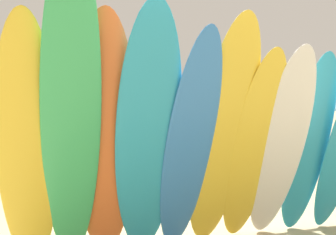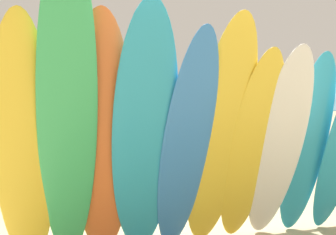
# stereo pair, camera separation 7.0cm
# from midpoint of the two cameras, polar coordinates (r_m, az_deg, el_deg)

# --- Properties ---
(ground) EXTENTS (60.00, 60.00, 0.00)m
(ground) POSITION_cam_midpoint_polar(r_m,az_deg,el_deg) (18.23, -10.59, 1.41)
(ground) COLOR #D3BC8C
(ocean_water) EXTENTS (60.00, 40.00, 0.02)m
(ocean_water) POSITION_cam_midpoint_polar(r_m,az_deg,el_deg) (33.90, -13.14, 4.05)
(ocean_water) COLOR teal
(ocean_water) RESTS_ON ground
(surfboard_rack) EXTENTS (4.23, 0.07, 0.73)m
(surfboard_rack) POSITION_cam_midpoint_polar(r_m,az_deg,el_deg) (4.57, 6.48, -8.56)
(surfboard_rack) COLOR brown
(surfboard_rack) RESTS_ON ground
(surfboard_yellow_0) EXTENTS (0.53, 0.77, 2.28)m
(surfboard_yellow_0) POSITION_cam_midpoint_polar(r_m,az_deg,el_deg) (3.56, -18.97, -4.44)
(surfboard_yellow_0) COLOR yellow
(surfboard_yellow_0) RESTS_ON ground
(surfboard_green_1) EXTENTS (0.51, 1.02, 2.76)m
(surfboard_green_1) POSITION_cam_midpoint_polar(r_m,az_deg,el_deg) (3.41, -13.36, -0.68)
(surfboard_green_1) COLOR #38B266
(surfboard_green_1) RESTS_ON ground
(surfboard_orange_2) EXTENTS (0.60, 0.82, 2.31)m
(surfboard_orange_2) POSITION_cam_midpoint_polar(r_m,az_deg,el_deg) (3.61, -8.70, -3.76)
(surfboard_orange_2) COLOR orange
(surfboard_orange_2) RESTS_ON ground
(surfboard_teal_3) EXTENTS (0.63, 0.94, 2.38)m
(surfboard_teal_3) POSITION_cam_midpoint_polar(r_m,az_deg,el_deg) (3.57, -2.77, -3.25)
(surfboard_teal_3) COLOR #289EC6
(surfboard_teal_3) RESTS_ON ground
(surfboard_blue_4) EXTENTS (0.56, 0.90, 2.18)m
(surfboard_blue_4) POSITION_cam_midpoint_polar(r_m,az_deg,el_deg) (3.70, 3.09, -4.43)
(surfboard_blue_4) COLOR #337AD1
(surfboard_blue_4) RESTS_ON ground
(surfboard_yellow_5) EXTENTS (0.62, 0.91, 2.30)m
(surfboard_yellow_5) POSITION_cam_midpoint_polar(r_m,az_deg,el_deg) (3.82, 7.79, -3.18)
(surfboard_yellow_5) COLOR yellow
(surfboard_yellow_5) RESTS_ON ground
(surfboard_yellow_6) EXTENTS (0.51, 0.84, 2.02)m
(surfboard_yellow_6) POSITION_cam_midpoint_polar(r_m,az_deg,el_deg) (4.04, 11.98, -4.75)
(surfboard_yellow_6) COLOR yellow
(surfboard_yellow_6) RESTS_ON ground
(surfboard_white_7) EXTENTS (0.58, 0.92, 2.05)m
(surfboard_white_7) POSITION_cam_midpoint_polar(r_m,az_deg,el_deg) (4.17, 15.71, -4.29)
(surfboard_white_7) COLOR white
(surfboard_white_7) RESTS_ON ground
(surfboard_teal_8) EXTENTS (0.50, 0.66, 1.99)m
(surfboard_teal_8) POSITION_cam_midpoint_polar(r_m,az_deg,el_deg) (4.46, 19.28, -4.05)
(surfboard_teal_8) COLOR #289EC6
(surfboard_teal_8) RESTS_ON ground
(beachgoer_strolling) EXTENTS (0.59, 0.34, 1.64)m
(beachgoer_strolling) POSITION_cam_midpoint_polar(r_m,az_deg,el_deg) (12.06, 4.00, 3.04)
(beachgoer_strolling) COLOR #9E704C
(beachgoer_strolling) RESTS_ON ground
(beachgoer_photographing) EXTENTS (0.54, 0.29, 1.48)m
(beachgoer_photographing) POSITION_cam_midpoint_polar(r_m,az_deg,el_deg) (7.48, 1.71, -0.28)
(beachgoer_photographing) COLOR #9E704C
(beachgoer_photographing) RESTS_ON ground
(beach_chair_blue) EXTENTS (0.69, 0.84, 0.80)m
(beach_chair_blue) POSITION_cam_midpoint_polar(r_m,az_deg,el_deg) (9.01, 20.04, -2.18)
(beach_chair_blue) COLOR #B7B7BC
(beach_chair_blue) RESTS_ON ground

